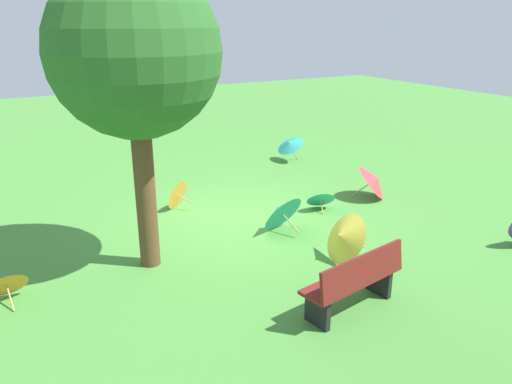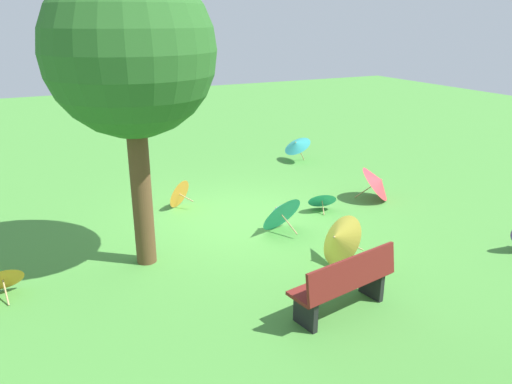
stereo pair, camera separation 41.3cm
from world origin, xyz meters
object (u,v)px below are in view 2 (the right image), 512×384
(shade_tree, at_px, (130,53))
(parasol_red_0, at_px, (378,182))
(parasol_teal_0, at_px, (297,144))
(parasol_orange_2, at_px, (2,276))
(parasol_teal_3, at_px, (322,199))
(park_bench, at_px, (345,283))
(parasol_yellow_2, at_px, (338,239))
(parasol_teal_2, at_px, (279,211))
(parasol_orange_1, at_px, (178,193))

(shade_tree, xyz_separation_m, parasol_red_0, (-5.41, -0.66, -2.95))
(parasol_teal_0, distance_m, parasol_orange_2, 8.69)
(parasol_teal_3, bearing_deg, park_bench, 61.00)
(parasol_yellow_2, relative_size, parasol_teal_2, 0.95)
(parasol_teal_0, distance_m, parasol_teal_2, 4.94)
(shade_tree, height_order, parasol_orange_2, shade_tree)
(shade_tree, height_order, parasol_orange_1, shade_tree)
(park_bench, relative_size, shade_tree, 0.35)
(shade_tree, relative_size, parasol_teal_0, 5.46)
(parasol_teal_0, relative_size, parasol_yellow_2, 0.91)
(parasol_yellow_2, bearing_deg, parasol_teal_3, -117.16)
(park_bench, relative_size, parasol_red_0, 1.45)
(park_bench, relative_size, parasol_teal_0, 1.93)
(parasol_teal_2, bearing_deg, parasol_orange_2, 2.77)
(parasol_orange_1, xyz_separation_m, parasol_orange_2, (3.42, 2.32, -0.02))
(shade_tree, xyz_separation_m, parasol_teal_3, (-3.91, -0.64, -3.10))
(shade_tree, height_order, parasol_red_0, shade_tree)
(parasol_teal_2, xyz_separation_m, parasol_orange_2, (4.74, 0.23, -0.11))
(parasol_teal_0, relative_size, parasol_orange_2, 1.35)
(parasol_teal_2, bearing_deg, shade_tree, 2.39)
(parasol_orange_1, relative_size, parasol_teal_3, 0.94)
(parasol_teal_0, bearing_deg, parasol_orange_2, 29.62)
(parasol_red_0, distance_m, parasol_teal_3, 1.50)
(park_bench, distance_m, parasol_teal_2, 2.90)
(parasol_red_0, distance_m, parasol_teal_2, 2.87)
(parasol_teal_2, bearing_deg, park_bench, 79.12)
(parasol_red_0, height_order, parasol_teal_2, parasol_red_0)
(parasol_yellow_2, xyz_separation_m, parasol_teal_3, (-1.07, -2.09, -0.15))
(park_bench, distance_m, parasol_red_0, 4.78)
(parasol_orange_1, height_order, parasol_red_0, parasol_red_0)
(parasol_red_0, bearing_deg, shade_tree, 6.91)
(parasol_teal_0, relative_size, parasol_orange_1, 1.24)
(parasol_teal_2, distance_m, parasol_teal_3, 1.44)
(shade_tree, bearing_deg, parasol_teal_2, -177.61)
(parasol_teal_3, bearing_deg, shade_tree, 9.34)
(parasol_teal_0, bearing_deg, parasol_teal_2, 55.37)
(parasol_teal_2, relative_size, parasol_teal_3, 1.34)
(parasol_yellow_2, relative_size, parasol_orange_2, 1.47)
(park_bench, relative_size, parasol_orange_1, 2.39)
(parasol_teal_3, bearing_deg, parasol_red_0, -179.56)
(shade_tree, bearing_deg, parasol_teal_0, -142.29)
(park_bench, relative_size, parasol_teal_3, 2.26)
(park_bench, relative_size, parasol_yellow_2, 1.77)
(parasol_orange_1, xyz_separation_m, parasol_teal_2, (-1.33, 2.09, 0.09))
(parasol_teal_0, relative_size, parasol_red_0, 0.75)
(parasol_red_0, bearing_deg, parasol_yellow_2, 39.30)
(parasol_red_0, relative_size, parasol_orange_2, 1.79)
(shade_tree, xyz_separation_m, parasol_yellow_2, (-2.84, 1.44, -2.95))
(shade_tree, relative_size, parasol_yellow_2, 4.99)
(park_bench, distance_m, parasol_yellow_2, 1.52)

